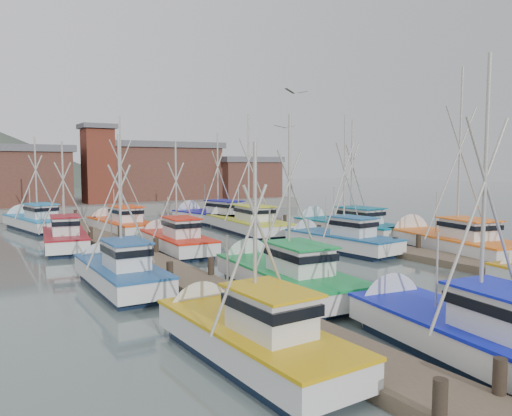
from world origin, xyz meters
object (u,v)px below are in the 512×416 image
boat_8 (173,241)px  lookout_tower (98,163)px  boat_0 (459,332)px  boat_12 (119,225)px  boat_4 (280,275)px

boat_8 → lookout_tower: bearing=87.7°
boat_0 → boat_8: bearing=98.5°
boat_0 → boat_12: (-0.75, 30.10, 0.00)m
boat_4 → boat_0: bearing=-84.2°
boat_4 → boat_12: 21.42m
boat_12 → boat_8: bearing=-91.5°
boat_0 → boat_12: size_ratio=0.91×
boat_12 → boat_0: bearing=-93.0°
lookout_tower → boat_4: 38.20m
boat_0 → boat_8: (-0.25, 20.30, -0.01)m
boat_0 → boat_4: size_ratio=0.97×
boat_4 → boat_12: boat_12 is taller
lookout_tower → boat_8: size_ratio=1.02×
boat_4 → boat_8: 11.62m
lookout_tower → boat_12: (-2.71, -16.42, -4.87)m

